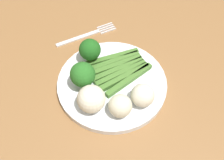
{
  "coord_description": "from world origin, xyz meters",
  "views": [
    {
      "loc": [
        0.28,
        -0.13,
        1.24
      ],
      "look_at": [
        -0.05,
        -0.05,
        0.77
      ],
      "focal_mm": 42.32,
      "sensor_mm": 36.0,
      "label": 1
    }
  ],
  "objects_px": {
    "cauliflower_outer_edge": "(92,100)",
    "cauliflower_near_fork": "(120,106)",
    "asparagus_bundle": "(119,69)",
    "broccoli_back": "(83,75)",
    "dining_table": "(136,120)",
    "fork": "(87,35)",
    "cauliflower_front": "(141,96)",
    "broccoli_front_left": "(90,50)",
    "plate": "(112,83)"
  },
  "relations": [
    {
      "from": "cauliflower_near_fork",
      "to": "fork",
      "type": "bearing_deg",
      "value": -175.63
    },
    {
      "from": "asparagus_bundle",
      "to": "cauliflower_outer_edge",
      "type": "bearing_deg",
      "value": 31.15
    },
    {
      "from": "dining_table",
      "to": "cauliflower_outer_edge",
      "type": "xyz_separation_m",
      "value": [
        0.0,
        -0.1,
        0.14
      ]
    },
    {
      "from": "cauliflower_front",
      "to": "broccoli_front_left",
      "type": "bearing_deg",
      "value": -151.25
    },
    {
      "from": "broccoli_back",
      "to": "cauliflower_front",
      "type": "relative_size",
      "value": 1.33
    },
    {
      "from": "broccoli_front_left",
      "to": "cauliflower_near_fork",
      "type": "relative_size",
      "value": 1.28
    },
    {
      "from": "dining_table",
      "to": "cauliflower_near_fork",
      "type": "distance_m",
      "value": 0.14
    },
    {
      "from": "cauliflower_outer_edge",
      "to": "cauliflower_front",
      "type": "height_order",
      "value": "cauliflower_outer_edge"
    },
    {
      "from": "dining_table",
      "to": "broccoli_back",
      "type": "height_order",
      "value": "broccoli_back"
    },
    {
      "from": "plate",
      "to": "asparagus_bundle",
      "type": "distance_m",
      "value": 0.04
    },
    {
      "from": "plate",
      "to": "broccoli_front_left",
      "type": "relative_size",
      "value": 4.0
    },
    {
      "from": "broccoli_front_left",
      "to": "broccoli_back",
      "type": "relative_size",
      "value": 0.93
    },
    {
      "from": "dining_table",
      "to": "cauliflower_front",
      "type": "height_order",
      "value": "cauliflower_front"
    },
    {
      "from": "broccoli_front_left",
      "to": "broccoli_back",
      "type": "height_order",
      "value": "broccoli_back"
    },
    {
      "from": "asparagus_bundle",
      "to": "cauliflower_front",
      "type": "height_order",
      "value": "cauliflower_front"
    },
    {
      "from": "fork",
      "to": "plate",
      "type": "bearing_deg",
      "value": -94.62
    },
    {
      "from": "cauliflower_outer_edge",
      "to": "cauliflower_near_fork",
      "type": "bearing_deg",
      "value": 64.82
    },
    {
      "from": "broccoli_front_left",
      "to": "asparagus_bundle",
      "type": "bearing_deg",
      "value": 49.33
    },
    {
      "from": "dining_table",
      "to": "fork",
      "type": "relative_size",
      "value": 8.32
    },
    {
      "from": "fork",
      "to": "broccoli_front_left",
      "type": "bearing_deg",
      "value": -107.79
    },
    {
      "from": "cauliflower_outer_edge",
      "to": "asparagus_bundle",
      "type": "bearing_deg",
      "value": 134.91
    },
    {
      "from": "broccoli_back",
      "to": "fork",
      "type": "height_order",
      "value": "broccoli_back"
    },
    {
      "from": "cauliflower_outer_edge",
      "to": "fork",
      "type": "relative_size",
      "value": 0.35
    },
    {
      "from": "cauliflower_front",
      "to": "fork",
      "type": "bearing_deg",
      "value": -164.27
    },
    {
      "from": "cauliflower_front",
      "to": "fork",
      "type": "xyz_separation_m",
      "value": [
        -0.24,
        -0.07,
        -0.04
      ]
    },
    {
      "from": "fork",
      "to": "cauliflower_outer_edge",
      "type": "bearing_deg",
      "value": -110.65
    },
    {
      "from": "dining_table",
      "to": "cauliflower_near_fork",
      "type": "relative_size",
      "value": 28.62
    },
    {
      "from": "dining_table",
      "to": "fork",
      "type": "height_order",
      "value": "fork"
    },
    {
      "from": "broccoli_front_left",
      "to": "fork",
      "type": "bearing_deg",
      "value": 174.46
    },
    {
      "from": "plate",
      "to": "fork",
      "type": "bearing_deg",
      "value": -172.37
    },
    {
      "from": "asparagus_bundle",
      "to": "broccoli_front_left",
      "type": "bearing_deg",
      "value": -54.43
    },
    {
      "from": "broccoli_front_left",
      "to": "cauliflower_outer_edge",
      "type": "bearing_deg",
      "value": -10.59
    },
    {
      "from": "plate",
      "to": "broccoli_back",
      "type": "bearing_deg",
      "value": -94.73
    },
    {
      "from": "dining_table",
      "to": "broccoli_back",
      "type": "relative_size",
      "value": 20.8
    },
    {
      "from": "plate",
      "to": "cauliflower_front",
      "type": "height_order",
      "value": "cauliflower_front"
    },
    {
      "from": "asparagus_bundle",
      "to": "cauliflower_near_fork",
      "type": "distance_m",
      "value": 0.11
    },
    {
      "from": "broccoli_back",
      "to": "fork",
      "type": "bearing_deg",
      "value": 166.83
    },
    {
      "from": "plate",
      "to": "asparagus_bundle",
      "type": "bearing_deg",
      "value": 136.92
    },
    {
      "from": "asparagus_bundle",
      "to": "broccoli_back",
      "type": "bearing_deg",
      "value": -0.72
    },
    {
      "from": "asparagus_bundle",
      "to": "cauliflower_near_fork",
      "type": "height_order",
      "value": "cauliflower_near_fork"
    },
    {
      "from": "asparagus_bundle",
      "to": "cauliflower_outer_edge",
      "type": "distance_m",
      "value": 0.12
    },
    {
      "from": "plate",
      "to": "cauliflower_outer_edge",
      "type": "xyz_separation_m",
      "value": [
        0.05,
        -0.06,
        0.04
      ]
    },
    {
      "from": "broccoli_back",
      "to": "fork",
      "type": "relative_size",
      "value": 0.4
    },
    {
      "from": "asparagus_bundle",
      "to": "broccoli_back",
      "type": "distance_m",
      "value": 0.09
    },
    {
      "from": "broccoli_back",
      "to": "asparagus_bundle",
      "type": "bearing_deg",
      "value": 103.05
    },
    {
      "from": "dining_table",
      "to": "cauliflower_front",
      "type": "distance_m",
      "value": 0.13
    },
    {
      "from": "dining_table",
      "to": "cauliflower_outer_edge",
      "type": "distance_m",
      "value": 0.17
    },
    {
      "from": "dining_table",
      "to": "broccoli_back",
      "type": "bearing_deg",
      "value": -117.76
    },
    {
      "from": "broccoli_front_left",
      "to": "broccoli_back",
      "type": "bearing_deg",
      "value": -23.45
    },
    {
      "from": "dining_table",
      "to": "asparagus_bundle",
      "type": "bearing_deg",
      "value": -162.96
    }
  ]
}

